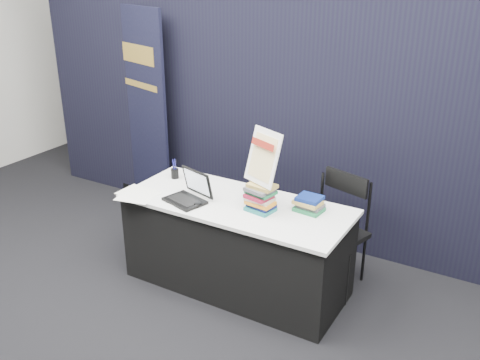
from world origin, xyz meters
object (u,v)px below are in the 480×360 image
at_px(book_stack_short, 309,204).
at_px(laptop, 188,193).
at_px(pullup_banner, 143,120).
at_px(stacking_chair, 336,227).
at_px(display_table, 236,244).
at_px(info_sign, 263,158).
at_px(book_stack_tall, 260,197).

bearing_deg(book_stack_short, laptop, -160.88).
relative_size(pullup_banner, stacking_chair, 2.23).
xyz_separation_m(display_table, pullup_banner, (-1.71, 0.95, 0.55)).
bearing_deg(info_sign, stacking_chair, 65.88).
bearing_deg(pullup_banner, info_sign, -8.86).
distance_m(book_stack_short, stacking_chair, 0.41).
bearing_deg(display_table, laptop, -156.00).
distance_m(book_stack_short, pullup_banner, 2.40).
bearing_deg(stacking_chair, book_stack_short, -98.61).
bearing_deg(info_sign, book_stack_short, 47.98).
xyz_separation_m(laptop, book_stack_tall, (0.57, 0.13, 0.05)).
height_order(display_table, book_stack_tall, book_stack_tall).
height_order(laptop, info_sign, info_sign).
distance_m(laptop, book_stack_short, 0.95).
height_order(laptop, pullup_banner, pullup_banner).
relative_size(book_stack_tall, stacking_chair, 0.23).
height_order(info_sign, stacking_chair, info_sign).
xyz_separation_m(pullup_banner, stacking_chair, (2.39, -0.52, -0.40)).
xyz_separation_m(display_table, stacking_chair, (0.68, 0.42, 0.14)).
height_order(display_table, pullup_banner, pullup_banner).
height_order(laptop, book_stack_tall, laptop).
xyz_separation_m(display_table, book_stack_tall, (0.22, -0.02, 0.48)).
relative_size(book_stack_tall, book_stack_short, 1.09).
height_order(book_stack_tall, book_stack_short, book_stack_tall).
bearing_deg(stacking_chair, laptop, -133.51).
bearing_deg(book_stack_short, info_sign, -155.10).
bearing_deg(display_table, info_sign, 1.42).
bearing_deg(stacking_chair, pullup_banner, -175.33).
relative_size(display_table, laptop, 5.01).
relative_size(info_sign, stacking_chair, 0.45).
bearing_deg(book_stack_short, display_table, -164.17).
relative_size(laptop, stacking_chair, 0.39).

